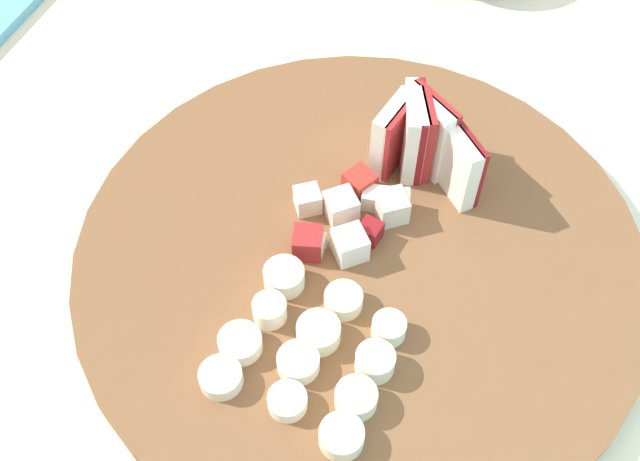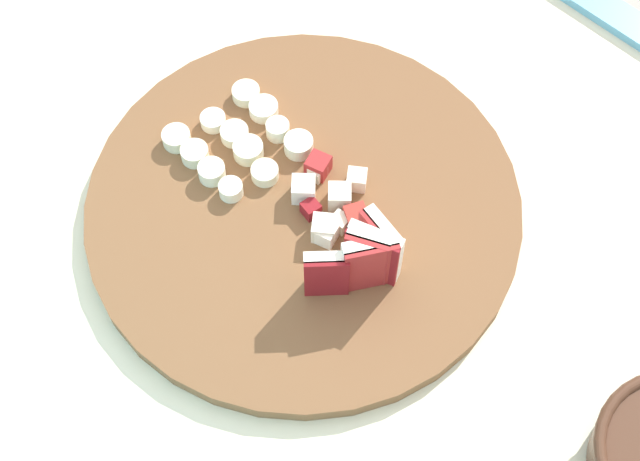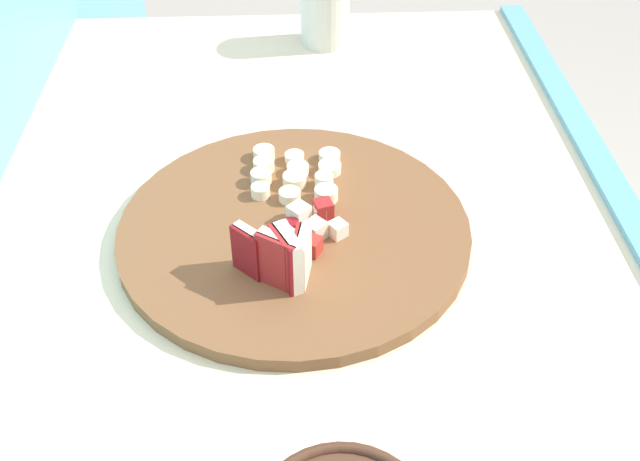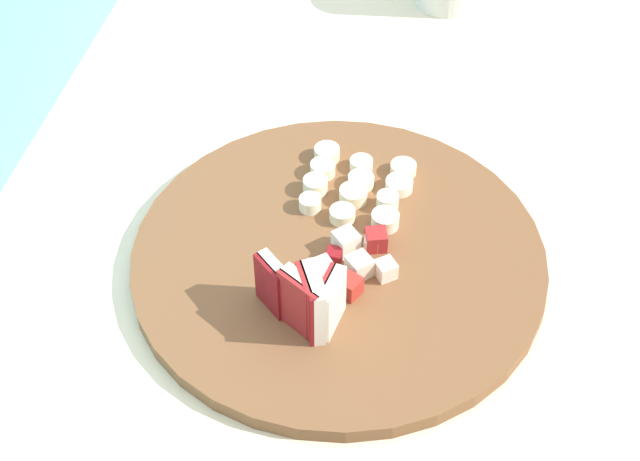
{
  "view_description": "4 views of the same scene",
  "coord_description": "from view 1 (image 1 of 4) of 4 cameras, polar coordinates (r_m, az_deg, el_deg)",
  "views": [
    {
      "loc": [
        0.26,
        0.11,
        1.32
      ],
      "look_at": [
        -0.03,
        -0.01,
        0.89
      ],
      "focal_mm": 42.57,
      "sensor_mm": 36.0,
      "label": 1
    },
    {
      "loc": [
        -0.35,
        0.34,
        1.63
      ],
      "look_at": [
        -0.08,
        0.05,
        0.92
      ],
      "focal_mm": 53.22,
      "sensor_mm": 36.0,
      "label": 2
    },
    {
      "loc": [
        -0.69,
        0.02,
        1.43
      ],
      "look_at": [
        -0.06,
        -0.0,
        0.89
      ],
      "focal_mm": 42.12,
      "sensor_mm": 36.0,
      "label": 3
    },
    {
      "loc": [
        -0.64,
        -0.07,
        1.55
      ],
      "look_at": [
        -0.01,
        0.05,
        0.89
      ],
      "focal_mm": 52.51,
      "sensor_mm": 36.0,
      "label": 4
    }
  ],
  "objects": [
    {
      "name": "cutting_board",
      "position": [
        0.54,
        3.02,
        -1.97
      ],
      "size": [
        0.4,
        0.4,
        0.02
      ],
      "primitive_type": "cylinder",
      "color": "brown",
      "rests_on": "tiled_countertop"
    },
    {
      "name": "apple_wedge_fan",
      "position": [
        0.56,
        7.58,
        6.86
      ],
      "size": [
        0.06,
        0.08,
        0.06
      ],
      "color": "#A32323",
      "rests_on": "cutting_board"
    },
    {
      "name": "banana_slice_rows",
      "position": [
        0.49,
        -0.77,
        -8.94
      ],
      "size": [
        0.12,
        0.11,
        0.02
      ],
      "color": "#F4EAC6",
      "rests_on": "cutting_board"
    },
    {
      "name": "apple_dice_pile",
      "position": [
        0.54,
        2.51,
        1.12
      ],
      "size": [
        0.09,
        0.09,
        0.02
      ],
      "color": "beige",
      "rests_on": "cutting_board"
    }
  ]
}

